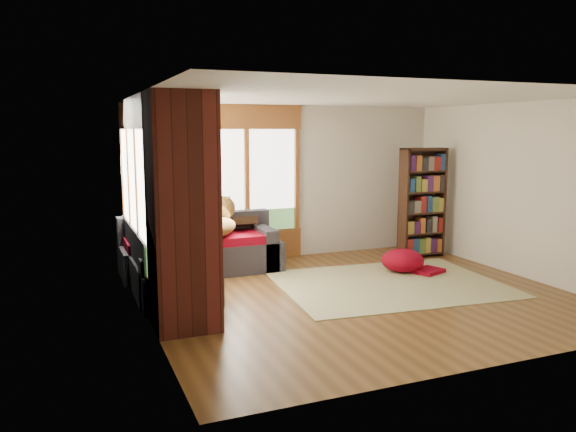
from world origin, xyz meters
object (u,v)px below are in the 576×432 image
object	(u,v)px
area_rug	(389,284)
bookshelf	(422,203)
dog_tan	(217,223)
brick_chimney	(183,212)
pouf	(403,260)
sectional_sofa	(186,259)
dog_brindle	(173,235)

from	to	relation	value
area_rug	bookshelf	world-z (taller)	bookshelf
area_rug	dog_tan	xyz separation A→B (m)	(-2.13, 1.49, 0.79)
brick_chimney	bookshelf	xyz separation A→B (m)	(4.54, 1.97, -0.36)
area_rug	pouf	size ratio (longest dim) A/B	4.73
sectional_sofa	area_rug	xyz separation A→B (m)	(2.63, -1.40, -0.30)
pouf	sectional_sofa	bearing A→B (deg)	165.10
dog_tan	dog_brindle	bearing A→B (deg)	170.77
dog_brindle	area_rug	bearing A→B (deg)	-115.75
brick_chimney	bookshelf	distance (m)	4.96
brick_chimney	pouf	xyz separation A→B (m)	(3.65, 1.19, -1.11)
area_rug	dog_tan	world-z (taller)	dog_tan
area_rug	dog_brindle	xyz separation A→B (m)	(-2.91, 0.87, 0.77)
sectional_sofa	bookshelf	world-z (taller)	bookshelf
sectional_sofa	dog_brindle	xyz separation A→B (m)	(-0.28, -0.53, 0.47)
sectional_sofa	dog_tan	bearing A→B (deg)	7.49
pouf	dog_brindle	xyz separation A→B (m)	(-3.49, 0.32, 0.58)
bookshelf	dog_brindle	world-z (taller)	bookshelf
brick_chimney	sectional_sofa	world-z (taller)	brick_chimney
area_rug	dog_brindle	distance (m)	3.13
brick_chimney	area_rug	world-z (taller)	brick_chimney
brick_chimney	area_rug	size ratio (longest dim) A/B	0.84
bookshelf	dog_tan	world-z (taller)	bookshelf
sectional_sofa	dog_tan	distance (m)	0.70
dog_tan	dog_brindle	distance (m)	0.99
brick_chimney	pouf	world-z (taller)	brick_chimney
dog_tan	brick_chimney	bearing A→B (deg)	-161.72
brick_chimney	sectional_sofa	bearing A→B (deg)	77.71
pouf	dog_brindle	distance (m)	3.55
brick_chimney	sectional_sofa	xyz separation A→B (m)	(0.45, 2.05, -1.00)
area_rug	bookshelf	size ratio (longest dim) A/B	1.65
pouf	dog_tan	size ratio (longest dim) A/B	0.63
area_rug	bookshelf	distance (m)	2.19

